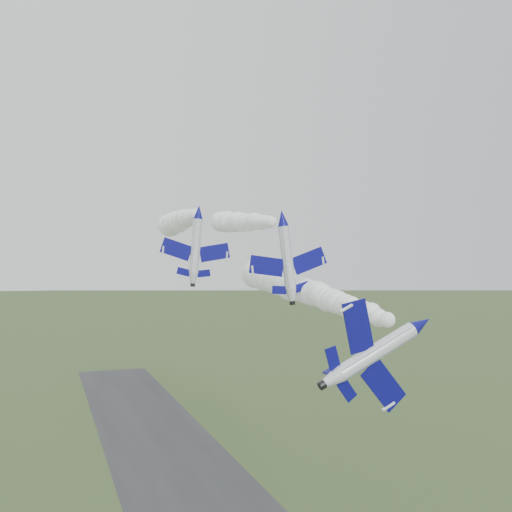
# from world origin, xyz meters

# --- Properties ---
(runway) EXTENTS (24.00, 260.00, 0.04)m
(runway) POSITION_xyz_m (0.00, 30.00, 0.02)
(runway) COLOR #2E2D30
(runway) RESTS_ON ground
(jet_lead) EXTENTS (5.14, 13.92, 10.45)m
(jet_lead) POSITION_xyz_m (12.28, -10.39, 32.28)
(jet_lead) COLOR white
(smoke_trail_jet_lead) EXTENTS (5.46, 58.80, 5.42)m
(smoke_trail_jet_lead) POSITION_xyz_m (14.10, 22.50, 34.64)
(smoke_trail_jet_lead) COLOR white
(jet_pair_left) EXTENTS (9.76, 11.59, 2.89)m
(jet_pair_left) POSITION_xyz_m (-3.44, 19.07, 45.95)
(jet_pair_left) COLOR white
(smoke_trail_jet_pair_left) EXTENTS (14.63, 65.64, 5.34)m
(smoke_trail_jet_pair_left) POSITION_xyz_m (1.39, 53.99, 47.33)
(smoke_trail_jet_pair_left) COLOR white
(jet_pair_right) EXTENTS (11.94, 14.31, 3.62)m
(jet_pair_right) POSITION_xyz_m (9.43, 19.08, 45.51)
(jet_pair_right) COLOR white
(smoke_trail_jet_pair_right) EXTENTS (10.52, 55.30, 4.97)m
(smoke_trail_jet_pair_right) POSITION_xyz_m (13.45, 50.24, 47.38)
(smoke_trail_jet_pair_right) COLOR white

